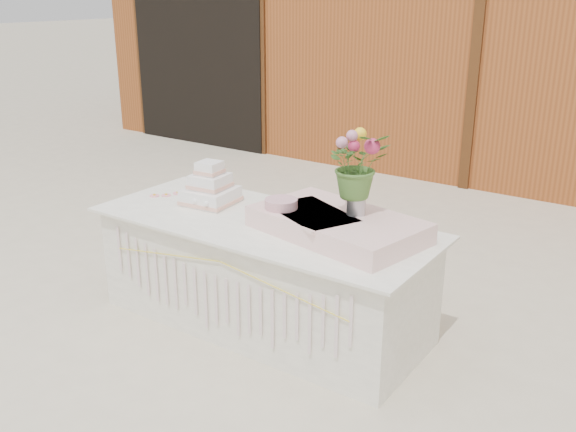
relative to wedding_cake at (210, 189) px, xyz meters
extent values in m
plane|color=beige|center=(0.54, -0.09, -0.88)|extent=(80.00, 80.00, 0.00)
cube|color=brown|center=(0.54, 5.91, 0.62)|extent=(12.00, 4.00, 3.00)
cube|color=black|center=(-3.66, 3.89, 0.22)|extent=(2.40, 0.08, 2.20)
cube|color=white|center=(0.54, -0.09, -0.50)|extent=(2.28, 0.88, 0.75)
cube|color=white|center=(0.54, -0.09, -0.12)|extent=(2.40, 1.00, 0.02)
cube|color=white|center=(0.00, 0.00, -0.05)|extent=(0.37, 0.37, 0.12)
cube|color=#F6B29B|center=(0.00, 0.00, -0.08)|extent=(0.38, 0.38, 0.03)
cube|color=white|center=(0.00, 0.00, 0.06)|extent=(0.27, 0.27, 0.11)
cube|color=#F6B29B|center=(0.00, 0.00, 0.03)|extent=(0.28, 0.28, 0.03)
cube|color=white|center=(0.00, 0.00, 0.16)|extent=(0.17, 0.17, 0.09)
cube|color=#F6B29B|center=(0.00, 0.00, 0.14)|extent=(0.19, 0.19, 0.03)
cylinder|color=white|center=(0.72, -0.12, -0.10)|extent=(0.23, 0.23, 0.01)
cylinder|color=white|center=(0.72, -0.12, -0.07)|extent=(0.07, 0.07, 0.04)
cylinder|color=white|center=(0.72, -0.12, -0.04)|extent=(0.27, 0.27, 0.01)
cylinder|color=#D79BA5|center=(0.72, -0.12, 0.03)|extent=(0.22, 0.22, 0.13)
cube|color=#FFCECD|center=(1.09, -0.02, -0.04)|extent=(1.18, 0.83, 0.14)
cylinder|color=#ADACB1|center=(1.18, 0.05, 0.11)|extent=(0.12, 0.12, 0.16)
imported|color=#45702D|center=(1.18, 0.05, 0.41)|extent=(0.50, 0.50, 0.42)
camera|label=1|loc=(3.01, -3.34, 1.38)|focal=40.00mm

